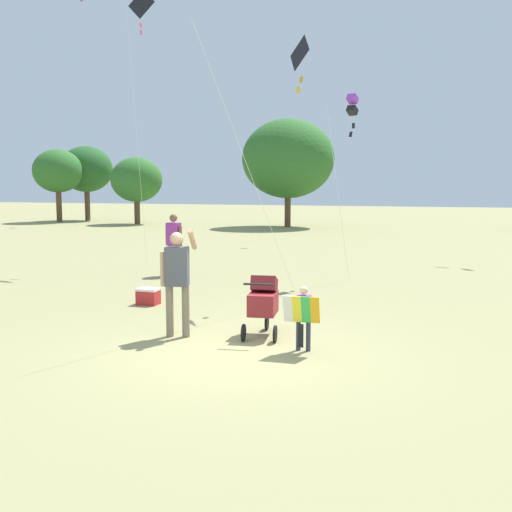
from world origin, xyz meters
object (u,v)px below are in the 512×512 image
(kite_green_novelty, at_px, (352,107))
(person_red_shirt, at_px, (174,239))
(person_adult_flyer, at_px, (177,274))
(child_with_butterfly_kite, at_px, (303,313))
(stroller, at_px, (263,300))
(kite_adult_black, at_px, (296,63))
(cooler_box, at_px, (148,296))
(kite_orange_delta, at_px, (141,14))

(kite_green_novelty, bearing_deg, person_red_shirt, -173.53)
(person_adult_flyer, height_order, kite_green_novelty, kite_green_novelty)
(child_with_butterfly_kite, relative_size, person_adult_flyer, 0.55)
(person_adult_flyer, xyz_separation_m, stroller, (1.35, 0.47, -0.46))
(kite_adult_black, height_order, kite_green_novelty, kite_adult_black)
(stroller, bearing_deg, child_with_butterfly_kite, -40.70)
(person_adult_flyer, height_order, stroller, person_adult_flyer)
(stroller, xyz_separation_m, person_red_shirt, (-4.25, 5.67, 0.41))
(cooler_box, bearing_deg, kite_orange_delta, 117.62)
(stroller, xyz_separation_m, kite_green_novelty, (0.56, 6.22, 3.91))
(kite_adult_black, relative_size, cooler_box, 12.78)
(kite_green_novelty, bearing_deg, child_with_butterfly_kite, -87.63)
(kite_adult_black, distance_m, person_red_shirt, 6.22)
(child_with_butterfly_kite, height_order, stroller, stroller)
(person_red_shirt, bearing_deg, kite_orange_delta, 134.60)
(kite_orange_delta, bearing_deg, cooler_box, -62.38)
(person_adult_flyer, relative_size, cooler_box, 4.10)
(kite_adult_black, distance_m, cooler_box, 5.85)
(stroller, relative_size, kite_orange_delta, 0.13)
(child_with_butterfly_kite, relative_size, kite_orange_delta, 0.12)
(person_adult_flyer, relative_size, stroller, 1.66)
(child_with_butterfly_kite, bearing_deg, person_adult_flyer, 173.42)
(person_red_shirt, height_order, cooler_box, person_red_shirt)
(child_with_butterfly_kite, xyz_separation_m, kite_adult_black, (-1.06, 3.97, 4.48))
(stroller, bearing_deg, kite_green_novelty, 84.87)
(person_adult_flyer, bearing_deg, kite_adult_black, 73.02)
(kite_green_novelty, bearing_deg, kite_orange_delta, 169.00)
(stroller, height_order, cooler_box, stroller)
(person_adult_flyer, distance_m, kite_orange_delta, 11.37)
(stroller, height_order, kite_orange_delta, kite_orange_delta)
(kite_adult_black, distance_m, kite_green_novelty, 3.13)
(child_with_butterfly_kite, bearing_deg, stroller, 139.30)
(child_with_butterfly_kite, bearing_deg, person_red_shirt, 128.52)
(child_with_butterfly_kite, xyz_separation_m, cooler_box, (-3.91, 2.52, -0.43))
(kite_adult_black, relative_size, kite_green_novelty, 1.19)
(kite_orange_delta, height_order, kite_green_novelty, kite_orange_delta)
(person_adult_flyer, height_order, kite_orange_delta, kite_orange_delta)
(stroller, distance_m, kite_adult_black, 5.53)
(kite_green_novelty, bearing_deg, stroller, -95.13)
(person_adult_flyer, distance_m, kite_green_novelty, 7.77)
(person_adult_flyer, bearing_deg, kite_orange_delta, 120.52)
(person_adult_flyer, distance_m, stroller, 1.50)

